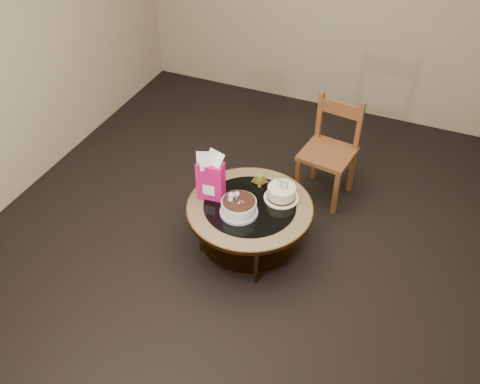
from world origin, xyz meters
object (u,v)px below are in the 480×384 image
at_px(coffee_table, 250,213).
at_px(decorated_cake, 239,207).
at_px(cream_cake, 282,193).
at_px(gift_bag, 211,176).
at_px(dining_chair, 330,150).

relative_size(coffee_table, decorated_cake, 3.41).
height_order(cream_cake, gift_bag, gift_bag).
bearing_deg(decorated_cake, dining_chair, 67.88).
xyz_separation_m(cream_cake, gift_bag, (-0.53, -0.20, 0.15)).
bearing_deg(cream_cake, gift_bag, -148.11).
distance_m(gift_bag, dining_chair, 1.21).
bearing_deg(cream_cake, decorated_cake, -118.02).
height_order(coffee_table, gift_bag, gift_bag).
xyz_separation_m(decorated_cake, gift_bag, (-0.28, 0.10, 0.15)).
bearing_deg(coffee_table, gift_bag, -177.03).
bearing_deg(cream_cake, coffee_table, -126.85).
height_order(cream_cake, dining_chair, dining_chair).
xyz_separation_m(decorated_cake, cream_cake, (0.25, 0.30, -0.00)).
bearing_deg(gift_bag, cream_cake, 14.55).
height_order(gift_bag, dining_chair, dining_chair).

